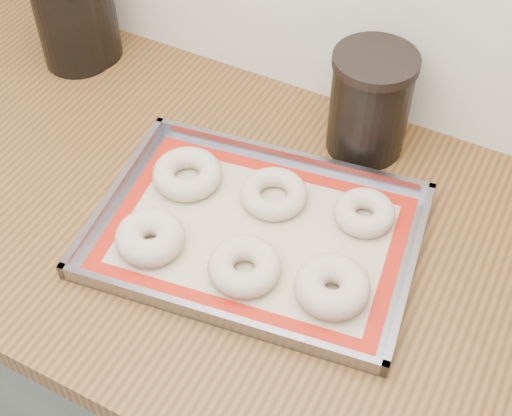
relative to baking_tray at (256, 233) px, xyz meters
The scene contains 13 objects.
cabinet 0.53m from the baking_tray, behind, with size 3.00×0.65×0.86m, color slate.
countertop 0.23m from the baking_tray, behind, with size 3.06×0.68×0.04m, color brown.
baking_tray is the anchor object (origin of this frame).
baking_mat 0.00m from the baking_tray, 79.38° to the left, with size 0.46×0.35×0.00m.
bagel_front_left 0.15m from the baking_tray, 143.14° to the right, with size 0.10×0.10×0.04m, color beige.
bagel_front_mid 0.08m from the baking_tray, 74.36° to the right, with size 0.10×0.10×0.04m, color beige.
bagel_front_right 0.15m from the baking_tray, 19.54° to the right, with size 0.10×0.10×0.04m, color beige.
bagel_back_left 0.15m from the baking_tray, 162.70° to the left, with size 0.11×0.11×0.03m, color beige.
bagel_back_mid 0.07m from the baking_tray, 95.29° to the left, with size 0.10×0.10×0.03m, color beige.
bagel_back_right 0.16m from the baking_tray, 37.09° to the left, with size 0.09×0.09×0.03m, color beige.
canister_left 0.55m from the baking_tray, 155.16° to the left, with size 0.13×0.13×0.21m.
canister_mid 0.55m from the baking_tray, 152.64° to the left, with size 0.13×0.13×0.20m.
canister_right 0.27m from the baking_tray, 75.27° to the left, with size 0.13×0.13×0.18m.
Camera 1 is at (0.54, 1.07, 1.70)m, focal length 50.00 mm.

